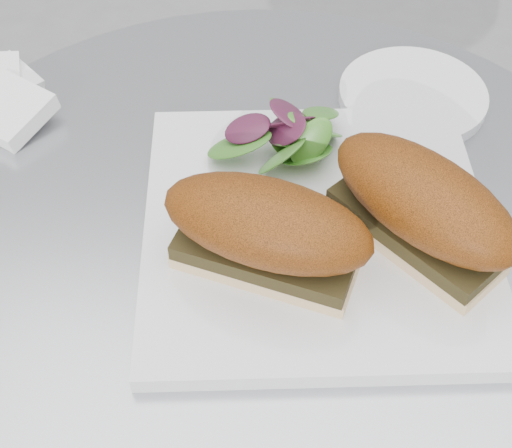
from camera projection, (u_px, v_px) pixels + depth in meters
The scene contains 6 objects.
table at pixel (262, 386), 0.78m from camera, with size 0.70×0.70×0.73m.
plate at pixel (316, 228), 0.59m from camera, with size 0.28×0.28×0.02m, color silver.
sandwich_left at pixel (267, 231), 0.53m from camera, with size 0.17×0.11×0.08m.
sandwich_right at pixel (422, 206), 0.54m from camera, with size 0.17×0.17×0.08m.
salad at pixel (286, 127), 0.63m from camera, with size 0.12×0.12×0.05m, color #3F7C28, non-canonical shape.
saucer at pixel (413, 95), 0.71m from camera, with size 0.15×0.15×0.01m, color silver.
Camera 1 is at (0.03, -0.37, 1.19)m, focal length 50.00 mm.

